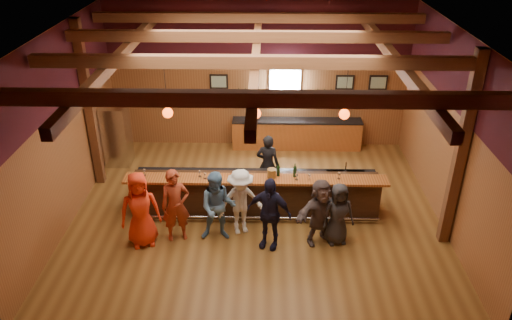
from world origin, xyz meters
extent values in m
plane|color=brown|center=(0.00, 0.00, 0.00)|extent=(9.00, 9.00, 0.00)
cube|color=brown|center=(0.00, 4.00, 2.25)|extent=(9.00, 0.04, 4.50)
cube|color=brown|center=(0.00, -4.00, 2.25)|extent=(9.00, 0.04, 4.50)
cube|color=brown|center=(-4.50, 0.00, 2.25)|extent=(0.04, 8.00, 4.50)
cube|color=brown|center=(4.50, 0.00, 2.25)|extent=(0.04, 8.00, 4.50)
cube|color=brown|center=(0.00, 0.00, 4.50)|extent=(9.00, 8.00, 0.04)
cube|color=#3A0F16|center=(0.00, 3.98, 3.65)|extent=(9.00, 0.01, 1.70)
cube|color=#3A0F16|center=(-4.48, 0.00, 3.65)|extent=(0.01, 8.00, 1.70)
cube|color=#3A0F16|center=(4.48, 0.00, 3.65)|extent=(0.01, 8.00, 1.70)
cube|color=#4F2B16|center=(-4.35, 1.50, 2.25)|extent=(0.22, 0.22, 4.50)
cube|color=#4F2B16|center=(4.35, -1.00, 2.25)|extent=(0.22, 0.22, 4.50)
cube|color=#4F2B16|center=(0.00, -3.00, 4.20)|extent=(8.80, 0.20, 0.25)
cube|color=#4F2B16|center=(0.00, -1.00, 4.20)|extent=(8.80, 0.20, 0.25)
cube|color=#4F2B16|center=(0.00, 1.00, 4.20)|extent=(8.80, 0.20, 0.25)
cube|color=#4F2B16|center=(0.00, 3.00, 4.20)|extent=(8.80, 0.20, 0.25)
cube|color=#4F2B16|center=(-3.00, 0.00, 3.95)|extent=(0.18, 7.80, 0.22)
cube|color=#4F2B16|center=(0.00, 0.00, 3.95)|extent=(0.18, 7.80, 0.22)
cube|color=#4F2B16|center=(3.00, 0.00, 3.95)|extent=(0.18, 7.80, 0.22)
cube|color=black|center=(0.00, 0.00, 0.53)|extent=(6.00, 0.60, 1.05)
cube|color=#91461A|center=(0.00, -0.18, 1.08)|extent=(6.30, 0.50, 0.06)
cube|color=black|center=(0.00, 0.38, 0.93)|extent=(6.00, 0.48, 0.05)
cube|color=black|center=(0.00, 0.38, 0.45)|extent=(6.00, 0.48, 0.90)
cube|color=silver|center=(2.00, 0.38, 0.88)|extent=(0.45, 0.40, 0.14)
cube|color=silver|center=(2.50, 0.38, 0.88)|extent=(0.45, 0.40, 0.14)
cylinder|color=silver|center=(0.00, -0.42, 0.15)|extent=(6.00, 0.06, 0.06)
cube|color=#91461A|center=(1.20, 3.72, 0.45)|extent=(4.00, 0.50, 0.90)
cube|color=black|center=(1.20, 3.72, 0.93)|extent=(4.00, 0.52, 0.05)
cube|color=silver|center=(0.80, 3.95, 2.05)|extent=(0.95, 0.08, 0.95)
cube|color=white|center=(0.80, 3.90, 2.05)|extent=(0.78, 0.01, 0.78)
cube|color=black|center=(-1.20, 3.94, 2.10)|extent=(0.55, 0.04, 0.45)
cube|color=silver|center=(-1.20, 3.92, 2.10)|extent=(0.45, 0.01, 0.35)
cube|color=black|center=(2.60, 3.94, 2.10)|extent=(0.55, 0.04, 0.45)
cube|color=silver|center=(2.60, 3.92, 2.10)|extent=(0.45, 0.01, 0.35)
cube|color=black|center=(3.60, 3.94, 2.10)|extent=(0.55, 0.04, 0.45)
cube|color=silver|center=(3.60, 3.92, 2.10)|extent=(0.45, 0.01, 0.35)
cube|color=#91461A|center=(-0.40, 3.88, 1.55)|extent=(0.60, 0.18, 0.04)
cylinder|color=black|center=(-0.60, 3.88, 1.70)|extent=(0.07, 0.07, 0.26)
cylinder|color=black|center=(-0.40, 3.88, 1.70)|extent=(0.07, 0.07, 0.26)
cylinder|color=black|center=(-0.20, 3.88, 1.70)|extent=(0.07, 0.07, 0.26)
cube|color=#91461A|center=(2.00, 3.88, 1.55)|extent=(0.60, 0.18, 0.04)
cylinder|color=black|center=(1.80, 3.88, 1.70)|extent=(0.07, 0.07, 0.26)
cylinder|color=black|center=(2.00, 3.88, 1.70)|extent=(0.07, 0.07, 0.26)
cylinder|color=black|center=(2.20, 3.88, 1.70)|extent=(0.07, 0.07, 0.26)
cylinder|color=black|center=(-2.00, 0.00, 3.33)|extent=(0.01, 0.01, 1.25)
sphere|color=#E9400B|center=(-2.00, 0.00, 2.70)|extent=(0.24, 0.24, 0.24)
cylinder|color=black|center=(0.00, 0.00, 3.33)|extent=(0.01, 0.01, 1.25)
sphere|color=#E9400B|center=(0.00, 0.00, 2.70)|extent=(0.24, 0.24, 0.24)
cylinder|color=black|center=(2.00, 0.00, 3.33)|extent=(0.01, 0.01, 1.25)
sphere|color=#E9400B|center=(2.00, 0.00, 2.70)|extent=(0.24, 0.24, 0.24)
cube|color=silver|center=(-4.10, 2.60, 0.90)|extent=(0.70, 0.70, 1.80)
imported|color=red|center=(-2.54, -1.26, 0.90)|extent=(1.01, 0.81, 1.81)
imported|color=#97331B|center=(-1.78, -1.06, 0.89)|extent=(0.74, 0.58, 1.77)
imported|color=#5784AE|center=(-0.83, -1.04, 0.86)|extent=(0.85, 0.67, 1.71)
imported|color=silver|center=(-0.33, -0.79, 0.83)|extent=(1.21, 0.94, 1.65)
imported|color=#181931|center=(0.32, -1.30, 0.88)|extent=(1.11, 0.73, 1.75)
imported|color=#514341|center=(1.47, -1.11, 0.80)|extent=(1.52, 1.16, 1.60)
imported|color=#29292C|center=(1.87, -1.11, 0.75)|extent=(0.82, 0.62, 1.50)
imported|color=black|center=(0.29, 1.05, 0.83)|extent=(0.66, 0.48, 1.66)
cylinder|color=brown|center=(0.38, -0.13, 1.22)|extent=(0.21, 0.21, 0.23)
cylinder|color=black|center=(0.54, -0.04, 1.23)|extent=(0.07, 0.07, 0.25)
cylinder|color=black|center=(0.54, -0.04, 1.40)|extent=(0.02, 0.02, 0.09)
cylinder|color=black|center=(0.93, -0.08, 1.24)|extent=(0.08, 0.08, 0.26)
cylinder|color=black|center=(0.93, -0.08, 1.42)|extent=(0.03, 0.03, 0.09)
cylinder|color=silver|center=(-2.67, -0.10, 1.11)|extent=(0.07, 0.07, 0.01)
cylinder|color=silver|center=(-2.67, -0.10, 1.17)|extent=(0.01, 0.01, 0.10)
sphere|color=silver|center=(-2.67, -0.10, 1.25)|extent=(0.08, 0.08, 0.08)
cylinder|color=silver|center=(-1.87, -0.19, 1.11)|extent=(0.07, 0.07, 0.01)
cylinder|color=silver|center=(-1.87, -0.19, 1.16)|extent=(0.01, 0.01, 0.09)
sphere|color=silver|center=(-1.87, -0.19, 1.24)|extent=(0.08, 0.08, 0.08)
cylinder|color=silver|center=(-1.34, -0.12, 1.11)|extent=(0.07, 0.07, 0.01)
cylinder|color=silver|center=(-1.34, -0.12, 1.17)|extent=(0.01, 0.01, 0.10)
sphere|color=silver|center=(-1.34, -0.12, 1.25)|extent=(0.08, 0.08, 0.08)
cylinder|color=silver|center=(-1.20, -0.22, 1.11)|extent=(0.06, 0.06, 0.01)
cylinder|color=silver|center=(-1.20, -0.22, 1.16)|extent=(0.01, 0.01, 0.09)
sphere|color=silver|center=(-1.20, -0.22, 1.24)|extent=(0.07, 0.07, 0.07)
cylinder|color=silver|center=(-0.33, -0.17, 1.11)|extent=(0.08, 0.08, 0.01)
cylinder|color=silver|center=(-0.33, -0.17, 1.17)|extent=(0.01, 0.01, 0.11)
sphere|color=silver|center=(-0.33, -0.17, 1.26)|extent=(0.09, 0.09, 0.09)
cylinder|color=silver|center=(0.97, -0.22, 1.11)|extent=(0.07, 0.07, 0.01)
cylinder|color=silver|center=(0.97, -0.22, 1.17)|extent=(0.01, 0.01, 0.10)
sphere|color=silver|center=(0.97, -0.22, 1.24)|extent=(0.08, 0.08, 0.08)
cylinder|color=silver|center=(1.27, -0.22, 1.11)|extent=(0.06, 0.06, 0.01)
cylinder|color=silver|center=(1.27, -0.22, 1.16)|extent=(0.01, 0.01, 0.09)
sphere|color=silver|center=(1.27, -0.22, 1.24)|extent=(0.07, 0.07, 0.07)
cylinder|color=silver|center=(1.98, -0.16, 1.11)|extent=(0.07, 0.07, 0.01)
cylinder|color=silver|center=(1.98, -0.16, 1.17)|extent=(0.01, 0.01, 0.10)
sphere|color=silver|center=(1.98, -0.16, 1.25)|extent=(0.08, 0.08, 0.08)
camera|label=1|loc=(0.22, -10.46, 7.04)|focal=35.00mm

